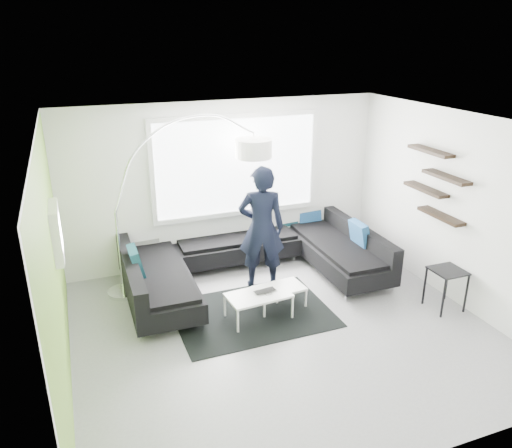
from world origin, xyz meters
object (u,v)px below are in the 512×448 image
Objects in this scene: arc_lamp at (115,212)px; person at (261,228)px; sectional_sofa at (251,259)px; side_table at (445,289)px; laptop at (266,293)px; coffee_table at (269,300)px.

person is at bearing -11.30° from arc_lamp.
sectional_sofa is 6.53× the size of side_table.
sectional_sofa reaches higher than laptop.
sectional_sofa is 0.65m from person.
person is 5.87× the size of laptop.
arc_lamp is 8.02× the size of laptop.
coffee_table is 3.40× the size of laptop.
laptop is at bearing -134.40° from coffee_table.
arc_lamp is 2.20m from person.
person is at bearing -65.73° from sectional_sofa.
arc_lamp is 2.50m from laptop.
sectional_sofa is 1.06m from coffee_table.
laptop is (-0.19, -1.14, 0.00)m from sectional_sofa.
coffee_table is at bearing -95.49° from sectional_sofa.
side_table is (2.33, -1.84, -0.07)m from sectional_sofa.
sectional_sofa reaches higher than coffee_table.
person reaches higher than side_table.
sectional_sofa reaches higher than side_table.
sectional_sofa is at bearing 79.10° from coffee_table.
side_table is 2.86m from person.
arc_lamp reaches higher than laptop.
laptop reaches higher than coffee_table.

